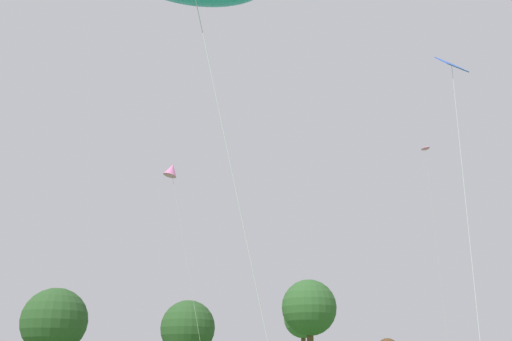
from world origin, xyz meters
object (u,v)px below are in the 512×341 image
small_kite_tiny_distant (171,171)px  tree_pine_center (303,319)px  tree_oak_left (309,308)px  tree_shrub_far (54,321)px  small_kite_box_yellow (452,72)px  small_kite_triangle_green (427,160)px  tree_broad_distant (188,328)px

small_kite_tiny_distant → tree_pine_center: bearing=162.1°
small_kite_tiny_distant → tree_oak_left: 25.18m
small_kite_tiny_distant → tree_shrub_far: 38.06m
small_kite_tiny_distant → tree_oak_left: size_ratio=1.39×
small_kite_box_yellow → small_kite_tiny_distant: small_kite_box_yellow is taller
small_kite_box_yellow → tree_oak_left: small_kite_box_yellow is taller
small_kite_tiny_distant → tree_oak_left: small_kite_tiny_distant is taller
small_kite_triangle_green → small_kite_box_yellow: bearing=132.1°
tree_shrub_far → tree_broad_distant: (14.67, -5.67, -0.90)m
small_kite_triangle_green → tree_pine_center: size_ratio=1.40×
small_kite_tiny_distant → tree_pine_center: (22.60, 40.77, -5.10)m
tree_shrub_far → tree_oak_left: 30.34m
small_kite_triangle_green → small_kite_tiny_distant: (-15.54, 3.62, -0.87)m
tree_oak_left → tree_broad_distant: 15.62m
small_kite_box_yellow → tree_shrub_far: size_ratio=1.40×
tree_broad_distant → tree_pine_center: (17.10, 10.06, 2.17)m
tree_pine_center → small_kite_tiny_distant: bearing=-119.0°
small_kite_box_yellow → tree_shrub_far: (-19.68, 50.29, -6.91)m
small_kite_triangle_green → tree_broad_distant: 36.69m
small_kite_tiny_distant → tree_pine_center: 46.89m
tree_oak_left → tree_pine_center: 23.03m
small_kite_box_yellow → tree_pine_center: bearing=167.1°
tree_shrub_far → tree_oak_left: bearing=-35.3°
tree_shrub_far → tree_pine_center: (31.78, 4.39, 1.26)m
tree_shrub_far → small_kite_triangle_green: bearing=-58.3°
small_kite_tiny_distant → tree_broad_distant: size_ratio=1.55×
small_kite_triangle_green → tree_broad_distant: small_kite_triangle_green is taller
small_kite_box_yellow → tree_shrub_far: bearing=-159.0°
tree_shrub_far → small_kite_tiny_distant: bearing=-75.8°
small_kite_triangle_green → tree_broad_distant: bearing=-5.5°
small_kite_box_yellow → tree_oak_left: 33.79m
small_kite_triangle_green → small_kite_tiny_distant: bearing=55.1°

